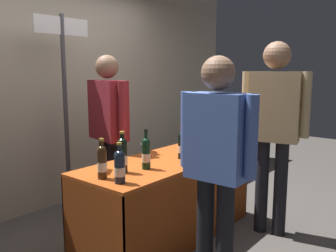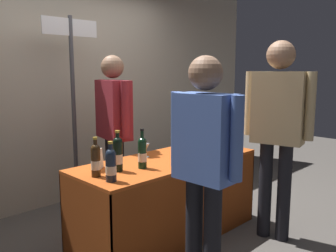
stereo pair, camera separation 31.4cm
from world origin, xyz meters
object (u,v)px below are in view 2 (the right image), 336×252
(wine_glass_near_vendor, at_px, (146,147))
(taster_foreground_right, at_px, (204,157))
(tasting_table, at_px, (168,183))
(featured_wine_bottle, at_px, (111,165))
(display_bottle_0, at_px, (142,152))
(vendor_presenter, at_px, (114,121))
(booth_signpost, at_px, (73,91))

(wine_glass_near_vendor, xyz_separation_m, taster_foreground_right, (-0.33, -0.96, 0.14))
(tasting_table, distance_m, featured_wine_bottle, 0.85)
(tasting_table, bearing_deg, display_bottle_0, -169.05)
(vendor_presenter, bearing_deg, taster_foreground_right, -1.01)
(vendor_presenter, bearing_deg, wine_glass_near_vendor, 8.83)
(tasting_table, distance_m, taster_foreground_right, 0.99)
(tasting_table, distance_m, vendor_presenter, 0.89)
(tasting_table, distance_m, booth_signpost, 1.41)
(tasting_table, relative_size, featured_wine_bottle, 6.03)
(taster_foreground_right, bearing_deg, tasting_table, -30.96)
(featured_wine_bottle, xyz_separation_m, taster_foreground_right, (0.33, -0.59, 0.11))
(display_bottle_0, relative_size, vendor_presenter, 0.19)
(display_bottle_0, distance_m, wine_glass_near_vendor, 0.38)
(display_bottle_0, bearing_deg, tasting_table, 10.95)
(display_bottle_0, distance_m, taster_foreground_right, 0.70)
(booth_signpost, bearing_deg, vendor_presenter, -60.83)
(featured_wine_bottle, bearing_deg, display_bottle_0, 15.30)
(tasting_table, height_order, booth_signpost, booth_signpost)
(featured_wine_bottle, relative_size, vendor_presenter, 0.17)
(display_bottle_0, distance_m, vendor_presenter, 0.87)
(tasting_table, distance_m, wine_glass_near_vendor, 0.38)
(tasting_table, relative_size, booth_signpost, 0.85)
(featured_wine_bottle, relative_size, wine_glass_near_vendor, 2.31)
(display_bottle_0, xyz_separation_m, vendor_presenter, (0.31, 0.80, 0.15))
(display_bottle_0, xyz_separation_m, taster_foreground_right, (-0.06, -0.69, 0.10))
(booth_signpost, bearing_deg, wine_glass_near_vendor, -78.73)
(display_bottle_0, relative_size, wine_glass_near_vendor, 2.57)
(taster_foreground_right, bearing_deg, vendor_presenter, -15.69)
(tasting_table, height_order, taster_foreground_right, taster_foreground_right)
(vendor_presenter, xyz_separation_m, taster_foreground_right, (-0.37, -1.49, -0.05))
(vendor_presenter, distance_m, taster_foreground_right, 1.54)
(tasting_table, bearing_deg, vendor_presenter, 94.58)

